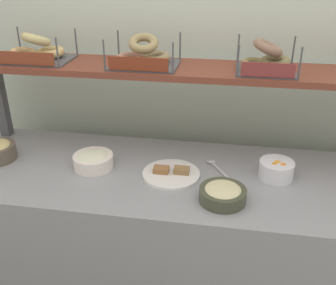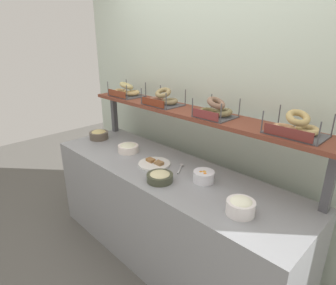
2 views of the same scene
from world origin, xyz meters
name	(u,v)px [view 1 (image 1 of 2)]	position (x,y,z in m)	size (l,w,h in m)	color
back_wall	(210,68)	(0.00, 0.55, 1.20)	(3.50, 0.06, 2.40)	silver
deli_counter	(195,248)	(0.00, 0.00, 0.42)	(2.30, 0.70, 0.85)	gray
shelf_riser_left	(1,101)	(-1.09, 0.27, 1.05)	(0.05, 0.05, 0.40)	#4C4C51
upper_shelf	(206,71)	(0.00, 0.27, 1.26)	(2.26, 0.32, 0.03)	brown
bowl_tuna_salad	(223,193)	(0.12, -0.18, 0.88)	(0.19, 0.19, 0.07)	#404533
bowl_fruit_salad	(276,169)	(0.35, 0.04, 0.89)	(0.15, 0.15, 0.09)	white
bowl_scallion_spread	(94,159)	(-0.49, 0.00, 0.89)	(0.19, 0.19, 0.08)	white
serving_plate_white	(171,174)	(-0.12, -0.02, 0.86)	(0.26, 0.26, 0.04)	white
serving_spoon_near_plate	(215,166)	(0.07, 0.10, 0.86)	(0.11, 0.16, 0.01)	#B7B7BC
bagel_basket_plain	(37,51)	(-0.83, 0.26, 1.33)	(0.32, 0.26, 0.15)	#4C4C51
bagel_basket_everything	(143,56)	(-0.30, 0.25, 1.33)	(0.32, 0.27, 0.15)	#4C4C51
bagel_basket_poppy	(266,61)	(0.27, 0.25, 1.33)	(0.28, 0.26, 0.15)	#4C4C51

